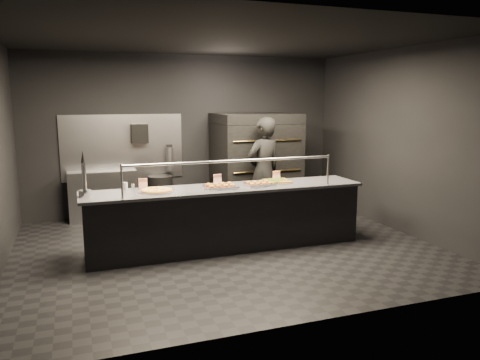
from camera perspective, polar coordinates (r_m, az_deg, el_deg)
The scene contains 15 objects.
room at distance 6.74m, azimuth -2.04°, elevation 4.01°, with size 6.04×6.00×3.00m.
service_counter at distance 6.89m, azimuth -1.67°, elevation -4.60°, with size 4.10×0.78×1.37m.
pizza_oven at distance 8.95m, azimuth 1.87°, elevation 2.06°, with size 1.50×1.23×1.91m.
prep_shelf at distance 8.85m, azimuth -16.33°, elevation -1.82°, with size 1.20×0.35×0.90m, color #99999E.
towel_dispenser at distance 8.83m, azimuth -12.16°, elevation 5.55°, with size 0.30×0.20×0.35m, color black.
fire_extinguisher at distance 8.98m, azimuth -8.57°, elevation 2.59°, with size 0.14×0.14×0.51m.
beer_tap at distance 6.41m, azimuth -18.44°, elevation -0.45°, with size 0.16×0.23×0.61m.
round_pizza at distance 6.57m, azimuth -10.11°, elevation -1.25°, with size 0.50×0.50×0.03m.
slider_tray_a at distance 6.71m, azimuth -2.38°, elevation -0.76°, with size 0.54×0.46×0.07m.
slider_tray_b at distance 6.91m, azimuth 2.38°, elevation -0.47°, with size 0.48×0.41×0.07m.
square_pizza at distance 7.17m, azimuth 4.54°, elevation -0.15°, with size 0.48×0.48×0.05m.
condiment_jar at distance 6.77m, azimuth -13.53°, elevation -0.74°, with size 0.16×0.06×0.11m.
tent_cards at distance 7.01m, azimuth -3.13°, elevation 0.09°, with size 2.20×0.04×0.15m.
trash_bin at distance 8.88m, azimuth -9.67°, elevation -1.95°, with size 0.46×0.46×0.77m, color black.
worker at distance 8.14m, azimuth 2.89°, elevation 1.06°, with size 0.68×0.45×1.87m, color black.
Camera 1 is at (-2.05, -6.34, 2.19)m, focal length 35.00 mm.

